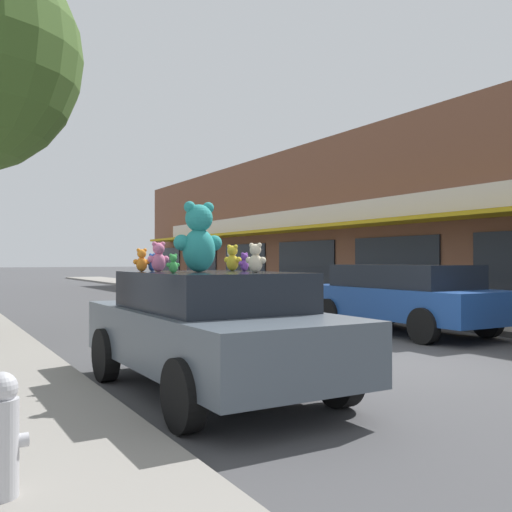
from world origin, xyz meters
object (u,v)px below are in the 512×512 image
(teddy_bear_blue, at_px, (152,263))
(teddy_bear_purple, at_px, (244,262))
(teddy_bear_giant, at_px, (199,238))
(teddy_bear_cream, at_px, (256,258))
(parked_car_far_center, at_px, (403,295))
(fire_hydrant, at_px, (1,435))
(teddy_bear_green, at_px, (173,264))
(teddy_bear_pink, at_px, (159,257))
(teddy_bear_white, at_px, (232,260))
(teddy_bear_orange, at_px, (142,260))
(teddy_bear_yellow, at_px, (232,258))
(plush_art_car, at_px, (211,327))

(teddy_bear_blue, xyz_separation_m, teddy_bear_purple, (1.08, -0.51, 0.01))
(teddy_bear_giant, distance_m, teddy_bear_cream, 0.80)
(parked_car_far_center, relative_size, fire_hydrant, 6.04)
(fire_hydrant, bearing_deg, teddy_bear_giant, 44.30)
(teddy_bear_blue, height_order, teddy_bear_purple, teddy_bear_purple)
(teddy_bear_purple, height_order, parked_car_far_center, teddy_bear_purple)
(teddy_bear_cream, bearing_deg, teddy_bear_green, 29.98)
(teddy_bear_pink, bearing_deg, teddy_bear_white, -162.40)
(teddy_bear_orange, bearing_deg, teddy_bear_yellow, 178.38)
(teddy_bear_blue, bearing_deg, teddy_bear_purple, -140.31)
(teddy_bear_cream, xyz_separation_m, teddy_bear_orange, (-0.87, 1.42, -0.02))
(teddy_bear_giant, relative_size, parked_car_far_center, 0.18)
(teddy_bear_purple, bearing_deg, teddy_bear_white, -111.43)
(teddy_bear_giant, height_order, teddy_bear_green, teddy_bear_giant)
(teddy_bear_purple, bearing_deg, teddy_bear_blue, -40.26)
(teddy_bear_pink, bearing_deg, parked_car_far_center, -152.23)
(teddy_bear_cream, bearing_deg, teddy_bear_purple, -59.25)
(teddy_bear_white, bearing_deg, teddy_bear_cream, 137.67)
(teddy_bear_cream, distance_m, teddy_bear_pink, 1.37)
(teddy_bear_yellow, xyz_separation_m, teddy_bear_purple, (0.04, -0.26, -0.05))
(teddy_bear_giant, height_order, parked_car_far_center, teddy_bear_giant)
(plush_art_car, bearing_deg, teddy_bear_cream, -68.38)
(teddy_bear_blue, xyz_separation_m, teddy_bear_white, (1.13, -0.05, 0.04))
(teddy_bear_cream, distance_m, teddy_bear_white, 1.44)
(teddy_bear_yellow, height_order, teddy_bear_blue, teddy_bear_yellow)
(parked_car_far_center, bearing_deg, teddy_bear_yellow, -155.76)
(teddy_bear_blue, height_order, teddy_bear_pink, teddy_bear_pink)
(teddy_bear_cream, xyz_separation_m, teddy_bear_green, (-0.86, 0.35, -0.06))
(parked_car_far_center, bearing_deg, teddy_bear_cream, -148.01)
(teddy_bear_yellow, xyz_separation_m, teddy_bear_blue, (-1.04, 0.25, -0.06))
(teddy_bear_green, relative_size, teddy_bear_orange, 0.73)
(teddy_bear_purple, bearing_deg, plush_art_car, 9.13)
(teddy_bear_yellow, bearing_deg, teddy_bear_white, -59.50)
(plush_art_car, xyz_separation_m, teddy_bear_purple, (0.62, 0.27, 0.79))
(teddy_bear_white, bearing_deg, teddy_bear_green, 103.11)
(fire_hydrant, bearing_deg, teddy_bear_pink, 53.87)
(plush_art_car, xyz_separation_m, teddy_bear_blue, (-0.46, 0.79, 0.79))
(teddy_bear_yellow, bearing_deg, teddy_bear_pink, 56.34)
(plush_art_car, xyz_separation_m, teddy_bear_pink, (-0.48, 0.52, 0.85))
(plush_art_car, bearing_deg, fire_hydrant, -137.84)
(teddy_bear_blue, bearing_deg, teddy_bear_yellow, -128.65)
(teddy_bear_white, height_order, fire_hydrant, teddy_bear_white)
(teddy_bear_giant, distance_m, teddy_bear_purple, 0.88)
(plush_art_car, relative_size, teddy_bear_orange, 14.33)
(plush_art_car, xyz_separation_m, teddy_bear_giant, (-0.16, -0.00, 1.08))
(teddy_bear_yellow, bearing_deg, teddy_bear_purple, 154.52)
(teddy_bear_white, bearing_deg, parked_car_far_center, -92.87)
(teddy_bear_white, relative_size, teddy_bear_purple, 1.29)
(teddy_bear_pink, height_order, parked_car_far_center, teddy_bear_pink)
(parked_car_far_center, bearing_deg, teddy_bear_orange, -161.43)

